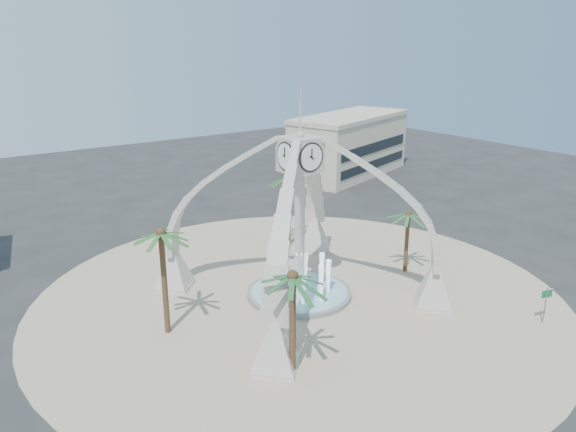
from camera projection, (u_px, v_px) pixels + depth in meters
ground at (299, 296)px, 43.13m from camera, size 140.00×140.00×0.00m
plaza at (299, 296)px, 43.12m from camera, size 40.00×40.00×0.06m
clock_tower at (300, 216)px, 41.15m from camera, size 17.94×17.94×16.30m
fountain at (299, 292)px, 43.04m from camera, size 8.00×8.00×3.62m
building_ne at (350, 145)px, 80.17m from camera, size 21.87×14.17×8.60m
palm_east at (409, 215)px, 46.06m from camera, size 4.62×4.62×5.83m
palm_west at (161, 234)px, 35.65m from camera, size 5.34×5.34×7.91m
palm_north at (289, 178)px, 51.52m from camera, size 5.00×5.00×7.55m
palm_south at (293, 277)px, 31.27m from camera, size 5.48×5.48×7.08m
street_sign at (546, 298)px, 38.38m from camera, size 0.97×0.29×2.71m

